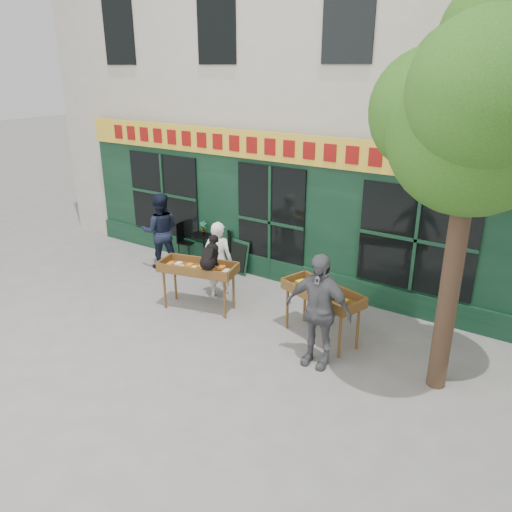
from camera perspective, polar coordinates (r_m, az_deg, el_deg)
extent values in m
plane|color=slate|center=(9.79, -5.78, -7.04)|extent=(80.00, 80.00, 0.00)
cube|color=beige|center=(13.79, 10.76, 22.32)|extent=(14.00, 7.00, 10.00)
cube|color=black|center=(11.02, 1.97, 5.24)|extent=(11.00, 0.16, 3.20)
cube|color=yellow|center=(10.63, 1.71, 12.39)|extent=(11.00, 0.06, 0.60)
cube|color=maroon|center=(10.60, 1.59, 12.36)|extent=(9.60, 0.03, 0.34)
cube|color=black|center=(11.38, 1.62, -1.43)|extent=(11.00, 0.10, 0.50)
cube|color=black|center=(11.01, 1.67, 3.88)|extent=(1.70, 0.05, 2.50)
cube|color=black|center=(12.89, -10.49, 6.98)|extent=(2.20, 0.05, 2.00)
cube|color=black|center=(9.71, 17.84, 1.74)|extent=(2.20, 0.05, 2.00)
cylinder|color=#382619|center=(7.53, 21.45, -2.16)|extent=(0.28, 0.28, 3.60)
sphere|color=#1C5012|center=(7.05, 23.62, 13.00)|extent=(2.20, 2.20, 2.20)
sphere|color=#1C5012|center=(7.36, 19.48, 15.37)|extent=(1.70, 1.70, 1.70)
sphere|color=#1C5012|center=(6.39, 24.96, 16.71)|extent=(1.80, 1.80, 1.80)
sphere|color=#1C5012|center=(7.66, 22.96, 18.13)|extent=(1.60, 1.60, 1.60)
sphere|color=#1C5012|center=(7.10, 25.99, 21.69)|extent=(1.40, 1.40, 1.40)
cylinder|color=brown|center=(10.11, -10.40, -3.82)|extent=(0.05, 0.05, 0.80)
cylinder|color=brown|center=(9.57, -3.60, -4.97)|extent=(0.05, 0.05, 0.80)
cylinder|color=brown|center=(10.46, -9.21, -2.88)|extent=(0.05, 0.05, 0.80)
cylinder|color=brown|center=(9.93, -2.59, -3.94)|extent=(0.05, 0.05, 0.80)
cube|color=brown|center=(9.83, -6.63, -1.66)|extent=(1.60, 0.93, 0.05)
cube|color=brown|center=(9.56, -7.41, -1.84)|extent=(1.46, 0.41, 0.18)
cube|color=brown|center=(10.04, -5.92, -0.65)|extent=(1.46, 0.41, 0.18)
cube|color=brown|center=(9.81, -6.64, -1.34)|extent=(1.36, 0.71, 0.06)
imported|color=white|center=(10.29, -4.29, -0.49)|extent=(0.68, 0.53, 1.65)
cylinder|color=brown|center=(9.22, 3.59, -6.01)|extent=(0.05, 0.05, 0.80)
cylinder|color=brown|center=(8.42, 9.55, -9.07)|extent=(0.05, 0.05, 0.80)
cylinder|color=brown|center=(9.49, 5.59, -5.25)|extent=(0.05, 0.05, 0.80)
cylinder|color=brown|center=(8.72, 11.54, -8.12)|extent=(0.05, 0.05, 0.80)
cube|color=brown|center=(8.76, 7.57, -4.62)|extent=(1.61, 1.01, 0.05)
cube|color=brown|center=(8.54, 6.23, -4.66)|extent=(1.44, 0.49, 0.18)
cube|color=brown|center=(8.92, 8.91, -3.64)|extent=(1.44, 0.49, 0.18)
cube|color=brown|center=(8.73, 7.59, -4.26)|extent=(1.36, 0.78, 0.06)
imported|color=#55565A|center=(7.98, 7.09, -6.18)|extent=(1.14, 0.51, 1.91)
cylinder|color=black|center=(12.39, -5.90, -0.78)|extent=(0.36, 0.36, 0.03)
cylinder|color=black|center=(12.26, -5.96, 0.79)|extent=(0.04, 0.04, 0.72)
cylinder|color=black|center=(12.14, -6.02, 2.43)|extent=(0.60, 0.60, 0.03)
cube|color=black|center=(12.58, -7.90, 1.56)|extent=(0.40, 0.40, 0.03)
cube|color=black|center=(12.60, -8.59, 2.75)|extent=(0.08, 0.36, 0.50)
cylinder|color=black|center=(12.46, -7.66, 0.26)|extent=(0.02, 0.02, 0.44)
cylinder|color=black|center=(12.70, -6.91, 0.69)|extent=(0.02, 0.02, 0.44)
cylinder|color=black|center=(12.63, -8.79, 0.47)|extent=(0.02, 0.02, 0.44)
cylinder|color=black|center=(12.86, -8.03, 0.89)|extent=(0.02, 0.02, 0.44)
cube|color=black|center=(11.91, -3.93, 0.60)|extent=(0.50, 0.50, 0.03)
cube|color=black|center=(11.87, -3.17, 1.82)|extent=(0.30, 0.24, 0.50)
cylinder|color=black|center=(12.10, -4.77, -0.27)|extent=(0.02, 0.02, 0.44)
cylinder|color=black|center=(11.82, -4.42, -0.76)|extent=(0.02, 0.02, 0.44)
cylinder|color=black|center=(12.16, -3.40, -0.11)|extent=(0.02, 0.02, 0.44)
cylinder|color=black|center=(11.89, -3.02, -0.60)|extent=(0.02, 0.02, 0.44)
imported|color=gray|center=(12.09, -6.05, 3.23)|extent=(0.20, 0.17, 0.33)
imported|color=black|center=(12.03, -10.87, 2.80)|extent=(1.12, 1.11, 1.82)
cube|color=black|center=(11.65, -2.00, -0.10)|extent=(0.58, 0.26, 0.79)
cube|color=black|center=(11.63, -2.06, -0.13)|extent=(0.48, 0.22, 0.65)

